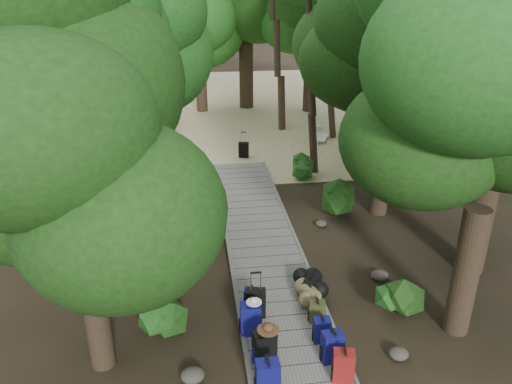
{
  "coord_description": "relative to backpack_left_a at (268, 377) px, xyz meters",
  "views": [
    {
      "loc": [
        -1.78,
        -11.18,
        6.99
      ],
      "look_at": [
        0.02,
        2.21,
        1.0
      ],
      "focal_mm": 35.0,
      "sensor_mm": 36.0,
      "label": 1
    }
  ],
  "objects": [
    {
      "name": "shrub_left_b",
      "position": [
        -1.11,
        5.8,
        -0.14
      ],
      "size": [
        0.83,
        0.83,
        0.75
      ],
      "primitive_type": null,
      "color": "#154817",
      "rests_on": "ground"
    },
    {
      "name": "sun_lounger",
      "position": [
        4.62,
        14.29,
        -0.2
      ],
      "size": [
        1.3,
        1.89,
        0.59
      ],
      "primitive_type": null,
      "rotation": [
        0.0,
        0.0,
        -0.44
      ],
      "color": "silver",
      "rests_on": "sand_beach"
    },
    {
      "name": "backpack_left_a",
      "position": [
        0.0,
        0.0,
        0.0
      ],
      "size": [
        0.42,
        0.29,
        0.79
      ],
      "primitive_type": null,
      "rotation": [
        0.0,
        0.0,
        -0.0
      ],
      "color": "navy",
      "rests_on": "boardwalk"
    },
    {
      "name": "tree_back_b",
      "position": [
        2.06,
        20.82,
        5.01
      ],
      "size": [
        6.18,
        6.18,
        11.04
      ],
      "primitive_type": null,
      "color": "black",
      "rests_on": "ground"
    },
    {
      "name": "backpack_left_d",
      "position": [
        0.04,
        2.54,
        -0.14
      ],
      "size": [
        0.37,
        0.31,
        0.5
      ],
      "primitive_type": null,
      "rotation": [
        0.0,
        0.0,
        -0.24
      ],
      "color": "navy",
      "rests_on": "boardwalk"
    },
    {
      "name": "rock_right_a",
      "position": [
        2.72,
        0.67,
        -0.4
      ],
      "size": [
        0.4,
        0.36,
        0.22
      ],
      "primitive_type": null,
      "color": "#4C473F",
      "rests_on": "ground"
    },
    {
      "name": "palm_right_b",
      "position": [
        5.32,
        14.97,
        3.34
      ],
      "size": [
        3.99,
        3.99,
        7.7
      ],
      "primitive_type": null,
      "color": "#143B10",
      "rests_on": "ground"
    },
    {
      "name": "tree_left_b",
      "position": [
        -3.83,
        4.1,
        4.27
      ],
      "size": [
        5.31,
        5.31,
        9.56
      ],
      "primitive_type": null,
      "color": "black",
      "rests_on": "ground"
    },
    {
      "name": "rock_left_b",
      "position": [
        -1.91,
        3.08,
        -0.41
      ],
      "size": [
        0.39,
        0.35,
        0.21
      ],
      "primitive_type": null,
      "color": "#4C473F",
      "rests_on": "ground"
    },
    {
      "name": "shrub_right_b",
      "position": [
        3.34,
        6.85,
        0.04
      ],
      "size": [
        1.23,
        1.23,
        1.11
      ],
      "primitive_type": null,
      "color": "#154817",
      "rests_on": "ground"
    },
    {
      "name": "tree_right_d",
      "position": [
        6.1,
        8.45,
        5.13
      ],
      "size": [
        6.16,
        6.16,
        11.29
      ],
      "primitive_type": null,
      "color": "black",
      "rests_on": "ground"
    },
    {
      "name": "shrub_right_a",
      "position": [
        3.24,
        2.07,
        -0.05
      ],
      "size": [
        1.02,
        1.02,
        0.92
      ],
      "primitive_type": null,
      "color": "#154817",
      "rests_on": "ground"
    },
    {
      "name": "rock_left_d",
      "position": [
        -1.23,
        7.52,
        -0.44
      ],
      "size": [
        0.26,
        0.23,
        0.14
      ],
      "primitive_type": null,
      "color": "#4C473F",
      "rests_on": "ground"
    },
    {
      "name": "duffel_right_black",
      "position": [
        1.48,
        2.96,
        -0.18
      ],
      "size": [
        0.68,
        0.79,
        0.42
      ],
      "primitive_type": null,
      "rotation": [
        0.0,
        0.0,
        -0.47
      ],
      "color": "black",
      "rests_on": "boardwalk"
    },
    {
      "name": "tree_back_c",
      "position": [
        5.31,
        19.56,
        4.08
      ],
      "size": [
        5.11,
        5.11,
        9.19
      ],
      "primitive_type": null,
      "color": "black",
      "rests_on": "ground"
    },
    {
      "name": "palm_right_c",
      "position": [
        3.51,
        16.55,
        3.24
      ],
      "size": [
        4.72,
        4.72,
        7.51
      ],
      "primitive_type": null,
      "color": "#143B10",
      "rests_on": "ground"
    },
    {
      "name": "rock_left_a",
      "position": [
        -1.31,
        0.61,
        -0.39
      ],
      "size": [
        0.45,
        0.41,
        0.25
      ],
      "primitive_type": null,
      "color": "#4C473F",
      "rests_on": "ground"
    },
    {
      "name": "backpack_left_c",
      "position": [
        -0.09,
        1.67,
        -0.0
      ],
      "size": [
        0.43,
        0.32,
        0.78
      ],
      "primitive_type": null,
      "rotation": [
        0.0,
        0.0,
        -0.05
      ],
      "color": "navy",
      "rests_on": "boardwalk"
    },
    {
      "name": "rock_left_c",
      "position": [
        -1.01,
        5.09,
        -0.37
      ],
      "size": [
        0.52,
        0.47,
        0.29
      ],
      "primitive_type": null,
      "color": "#4C473F",
      "rests_on": "ground"
    },
    {
      "name": "suitcase_on_boardwalk",
      "position": [
        0.09,
        2.21,
        -0.06
      ],
      "size": [
        0.45,
        0.28,
        0.66
      ],
      "primitive_type": null,
      "rotation": [
        0.0,
        0.0,
        -0.12
      ],
      "color": "black",
      "rests_on": "boardwalk"
    },
    {
      "name": "tree_right_c",
      "position": [
        4.63,
        6.99,
        3.4
      ],
      "size": [
        4.52,
        4.52,
        7.83
      ],
      "primitive_type": null,
      "color": "black",
      "rests_on": "ground"
    },
    {
      "name": "tree_left_c",
      "position": [
        -3.19,
        8.11,
        3.61
      ],
      "size": [
        4.74,
        4.74,
        8.24
      ],
      "primitive_type": null,
      "color": "black",
      "rests_on": "ground"
    },
    {
      "name": "shrub_left_c",
      "position": [
        -2.31,
        9.48,
        -0.03
      ],
      "size": [
        1.06,
        1.06,
        0.96
      ],
      "primitive_type": null,
      "color": "#154817",
      "rests_on": "ground"
    },
    {
      "name": "boardwalk",
      "position": [
        0.7,
        5.63,
        -0.45
      ],
      "size": [
        2.0,
        12.0,
        0.12
      ],
      "primitive_type": "cube",
      "color": "slate",
      "rests_on": "ground"
    },
    {
      "name": "shrub_right_c",
      "position": [
        3.02,
        10.17,
        -0.08
      ],
      "size": [
        0.96,
        0.96,
        0.86
      ],
      "primitive_type": null,
      "color": "#154817",
      "rests_on": "ground"
    },
    {
      "name": "rock_right_c",
      "position": [
        2.6,
        6.3,
        -0.42
      ],
      "size": [
        0.34,
        0.3,
        0.19
      ],
      "primitive_type": null,
      "color": "#4C473F",
      "rests_on": "ground"
    },
    {
      "name": "backpack_right_d",
      "position": [
        1.36,
        1.88,
        -0.13
      ],
      "size": [
        0.37,
        0.3,
        0.52
      ],
      "primitive_type": null,
      "rotation": [
        0.0,
        0.0,
        -0.17
      ],
      "color": "#353E1A",
      "rests_on": "boardwalk"
    },
    {
      "name": "backpack_left_b",
      "position": [
        0.06,
        0.79,
        -0.01
      ],
      "size": [
        0.47,
        0.38,
        0.77
      ],
      "primitive_type": null,
      "rotation": [
        0.0,
        0.0,
        0.22
      ],
      "color": "black",
      "rests_on": "boardwalk"
    },
    {
      "name": "palm_left_a",
      "position": [
        -3.34,
        11.48,
        3.24
      ],
      "size": [
        4.72,
        4.72,
        7.51
      ],
      "primitive_type": null,
      "color": "#143B10",
      "rests_on": "ground"
    },
    {
      "name": "lone_suitcase_on_sand",
      "position": [
        0.98,
        12.61,
        -0.18
      ],
      "size": [
        0.44,
        0.32,
        0.62
      ],
      "primitive_type": null,
      "rotation": [
        0.0,
        0.0,
        -0.26
      ],
      "color": "black",
      "rests_on": "sand_beach"
    },
    {
      "name": "duffel_right_khaki",
      "position": [
        1.34,
        2.65,
        -0.2
      ],
      "size": [
        0.54,
        0.68,
        0.39
      ],
      "primitive_type": null,
      "rotation": [
        0.0,
        0.0,
        0.28
      ],
      "color": "olive",
      "rests_on": "boardwalk"
    },
    {
      "name": "hat_brown",
      "position": [
        0.13,
        0.78,
        0.44
      ],
      "size": [
        0.42,
        0.42,
        0.13
      ],
      "primitive_type": null,
      "color": "#51351E",
      "rests_on": "backpack_left_b"
    },
    {
      "name": "sand_beach",
      "position": [
        0.7,
        20.63,
        -0.5
      ],
      "size": [
        40.0,
        22.0,
        0.02
      ],
      "primitive_type": "cube",
      "color": "beige",
      "rests_on": "ground"
    },
    {
      "name": "tree_right_a",
      "position": [
        4.26,
        1.34,
        3.24
      ],
      "size": [
        4.5,
        4.5,
        7.5
      ],
      "primitive_type": null,
      "color": "black",
      "rests_on": "ground"
    },
    {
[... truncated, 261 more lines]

